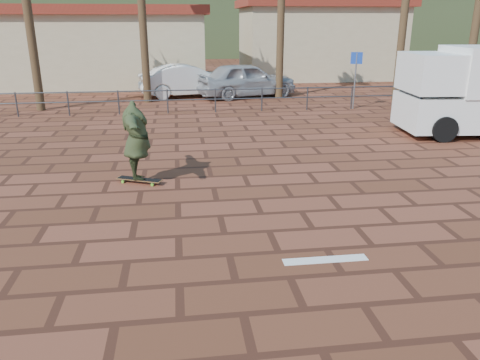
# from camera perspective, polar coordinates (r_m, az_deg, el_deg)

# --- Properties ---
(ground) EXTENTS (120.00, 120.00, 0.00)m
(ground) POSITION_cam_1_polar(r_m,az_deg,el_deg) (8.73, 3.57, -6.24)
(ground) COLOR brown
(ground) RESTS_ON ground
(paint_stripe) EXTENTS (1.40, 0.22, 0.01)m
(paint_stripe) POSITION_cam_1_polar(r_m,az_deg,el_deg) (7.85, 10.36, -9.53)
(paint_stripe) COLOR white
(paint_stripe) RESTS_ON ground
(guardrail) EXTENTS (24.06, 0.06, 1.00)m
(guardrail) POSITION_cam_1_polar(r_m,az_deg,el_deg) (20.04, -3.03, 10.18)
(guardrail) COLOR #47494F
(guardrail) RESTS_ON ground
(building_west) EXTENTS (12.60, 7.60, 4.50)m
(building_west) POSITION_cam_1_polar(r_m,az_deg,el_deg) (30.11, -16.64, 15.42)
(building_west) COLOR beige
(building_west) RESTS_ON ground
(building_east) EXTENTS (10.60, 6.60, 5.00)m
(building_east) POSITION_cam_1_polar(r_m,az_deg,el_deg) (33.18, 9.60, 16.61)
(building_east) COLOR beige
(building_east) RESTS_ON ground
(hill_front) EXTENTS (70.00, 18.00, 6.00)m
(hill_front) POSITION_cam_1_polar(r_m,az_deg,el_deg) (57.77, -6.34, 18.07)
(hill_front) COLOR #384C28
(hill_front) RESTS_ON ground
(hill_back) EXTENTS (35.00, 14.00, 8.00)m
(hill_back) POSITION_cam_1_polar(r_m,az_deg,el_deg) (66.94, -26.64, 17.25)
(hill_back) COLOR #384C28
(hill_back) RESTS_ON ground
(longboard) EXTENTS (1.13, 0.68, 0.11)m
(longboard) POSITION_cam_1_polar(r_m,az_deg,el_deg) (11.45, -12.16, 0.06)
(longboard) COLOR olive
(longboard) RESTS_ON ground
(skateboarder) EXTENTS (0.95, 2.37, 1.87)m
(skateboarder) POSITION_cam_1_polar(r_m,az_deg,el_deg) (11.18, -12.50, 4.70)
(skateboarder) COLOR #2F3A1F
(skateboarder) RESTS_ON longboard
(car_silver) EXTENTS (5.43, 3.40, 1.72)m
(car_silver) POSITION_cam_1_polar(r_m,az_deg,el_deg) (24.17, 0.76, 12.12)
(car_silver) COLOR #A5A8AC
(car_silver) RESTS_ON ground
(car_white) EXTENTS (5.14, 2.68, 1.61)m
(car_white) POSITION_cam_1_polar(r_m,az_deg,el_deg) (24.42, -6.32, 11.96)
(car_white) COLOR white
(car_white) RESTS_ON ground
(street_sign) EXTENTS (0.48, 0.18, 2.42)m
(street_sign) POSITION_cam_1_polar(r_m,az_deg,el_deg) (21.28, 13.93, 12.93)
(street_sign) COLOR gray
(street_sign) RESTS_ON ground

